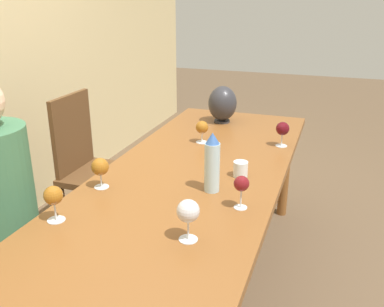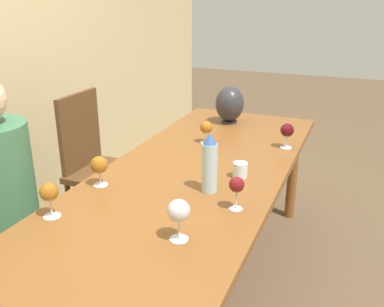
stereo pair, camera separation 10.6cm
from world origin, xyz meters
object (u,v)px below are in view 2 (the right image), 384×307
Objects in this scene: wine_glass_0 at (287,131)px; wine_glass_5 at (206,128)px; wine_glass_1 at (49,193)px; wine_glass_3 at (99,165)px; water_bottle at (210,164)px; chair_far at (98,162)px; water_tumbler at (240,170)px; wine_glass_4 at (179,212)px; person_near at (0,202)px; vase at (230,104)px; wine_glass_2 at (237,186)px.

wine_glass_0 is 0.46m from wine_glass_5.
wine_glass_1 is at bearing 148.60° from wine_glass_0.
water_bottle is at bearing -74.80° from wine_glass_3.
wine_glass_3 is 0.15× the size of chair_far.
water_tumbler is 0.48× the size of wine_glass_4.
wine_glass_3 is 0.48m from person_near.
wine_glass_5 reaches higher than water_tumbler.
wine_glass_3 is 0.88m from chair_far.
wine_glass_4 is at bearing -164.74° from wine_glass_5.
chair_far is at bearing 125.68° from vase.
chair_far is at bearing 60.89° from water_bottle.
vase is 1.54m from wine_glass_1.
wine_glass_0 is at bearing -39.85° from wine_glass_3.
wine_glass_3 is (-0.13, 0.49, -0.03)m from water_bottle.
vase is 1.25m from wine_glass_2.
wine_glass_0 is 1.13m from wine_glass_4.
wine_glass_5 is (0.41, 0.33, 0.05)m from water_tumbler.
water_bottle is 0.28× the size of chair_far.
wine_glass_0 is 1.53m from person_near.
vase is 0.58m from wine_glass_0.
water_bottle reaches higher than vase.
vase reaches higher than wine_glass_5.
wine_glass_1 is 1.02× the size of wine_glass_2.
wine_glass_4 is (-1.12, 0.17, 0.01)m from wine_glass_0.
wine_glass_4 is 1.19× the size of wine_glass_5.
wine_glass_3 is at bearing 61.24° from wine_glass_4.
vase reaches higher than wine_glass_0.
water_tumbler is 0.08× the size of chair_far.
water_bottle reaches higher than wine_glass_3.
wine_glass_3 is at bearing -60.43° from person_near.
person_near is (0.06, 0.92, -0.17)m from wine_glass_4.
water_bottle is 0.97m from person_near.
wine_glass_5 is at bearing -18.01° from wine_glass_3.
water_bottle is 0.68m from wine_glass_1.
wine_glass_0 is at bearing -3.55° from wine_glass_2.
person_near is at bearing 112.02° from water_bottle.
vase is 1.57× the size of wine_glass_4.
chair_far is (-0.52, 0.73, -0.34)m from vase.
vase is 1.76× the size of wine_glass_3.
vase is 0.26× the size of chair_far.
wine_glass_1 is 1.03× the size of wine_glass_3.
water_bottle reaches higher than wine_glass_1.
wine_glass_1 is 1.10× the size of wine_glass_5.
water_bottle is at bearing -47.40° from wine_glass_1.
water_bottle is at bearing -67.98° from person_near.
person_near reaches higher than wine_glass_1.
wine_glass_4 is (-1.48, -0.28, -0.02)m from vase.
person_near is at bearing 75.32° from wine_glass_1.
wine_glass_5 is (0.74, -0.24, -0.01)m from wine_glass_3.
wine_glass_3 is 0.78m from wine_glass_5.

